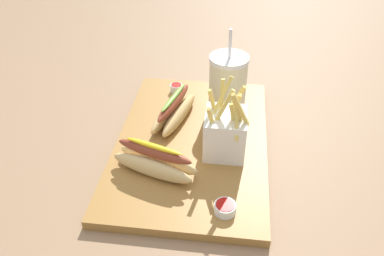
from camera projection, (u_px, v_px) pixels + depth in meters
The scene contains 8 objects.
ground_plane at pixel (192, 150), 0.87m from camera, with size 2.40×2.40×0.02m, color #8C6B4C.
food_tray at pixel (192, 143), 0.86m from camera, with size 0.49×0.32×0.02m, color olive.
soda_cup at pixel (228, 84), 0.90m from camera, with size 0.09×0.09×0.21m.
fries_basket at pixel (225, 132), 0.79m from camera, with size 0.09×0.09×0.17m.
hot_dog_1 at pixel (174, 110), 0.89m from camera, with size 0.18×0.10×0.06m.
hot_dog_2 at pixel (155, 161), 0.75m from camera, with size 0.10×0.18×0.07m.
ketchup_cup_1 at pixel (225, 208), 0.68m from camera, with size 0.04×0.04×0.02m.
ketchup_cup_2 at pixel (176, 88), 1.00m from camera, with size 0.03×0.03×0.02m.
Camera 1 is at (0.66, 0.08, 0.55)m, focal length 37.12 mm.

